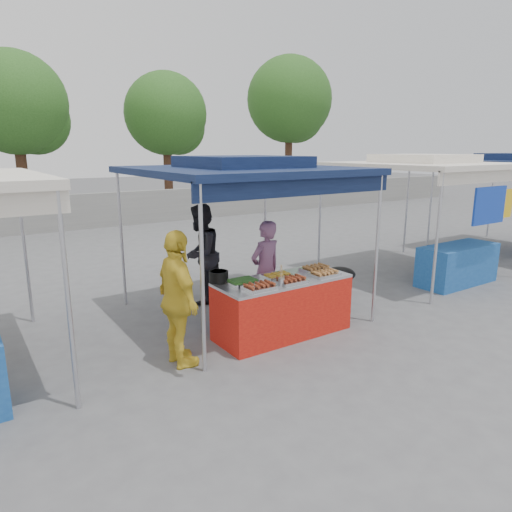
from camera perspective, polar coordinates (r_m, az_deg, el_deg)
ground_plane at (r=6.96m, az=2.79°, el=-9.39°), size 80.00×80.00×0.00m
back_wall at (r=16.73m, az=-20.35°, el=5.28°), size 40.00×0.25×1.20m
main_canopy at (r=7.23m, az=-1.66°, el=10.80°), size 3.20×3.20×2.57m
neighbor_stall_right at (r=10.18m, az=21.77°, el=6.23°), size 3.20×3.20×2.57m
tree_1 at (r=18.13m, az=-27.45°, el=16.11°), size 3.50×3.44×5.91m
tree_2 at (r=20.11m, az=-10.87°, el=16.63°), size 3.44×3.36×5.78m
tree_3 at (r=23.67m, az=4.40°, el=18.47°), size 4.13×4.13×7.09m
vendor_table at (r=6.73m, az=3.34°, el=-6.32°), size 2.00×0.80×0.85m
food_tray_fl at (r=6.08m, az=0.45°, el=-3.89°), size 0.42×0.30×0.07m
food_tray_fm at (r=6.39m, az=4.38°, el=-3.10°), size 0.42×0.30×0.07m
food_tray_fr at (r=6.79m, az=8.52°, el=-2.23°), size 0.42×0.30×0.07m
food_tray_bl at (r=6.31m, az=-1.68°, el=-3.26°), size 0.42×0.30×0.07m
food_tray_bm at (r=6.63m, az=2.67°, el=-2.45°), size 0.42×0.30×0.07m
food_tray_br at (r=7.05m, az=7.43°, el=-1.60°), size 0.42×0.30×0.07m
cooking_pot at (r=6.43m, az=-4.69°, el=-2.57°), size 0.27×0.27×0.16m
skewer_cup at (r=6.25m, az=3.21°, el=-3.26°), size 0.09×0.09×0.11m
wok_burner at (r=7.60m, az=10.45°, el=-3.79°), size 0.48×0.48×0.81m
crate_left at (r=7.16m, az=-3.18°, el=-7.47°), size 0.49×0.35×0.30m
crate_right at (r=7.49m, az=1.82°, el=-6.57°), size 0.47×0.33×0.28m
crate_stacked at (r=7.40m, az=1.84°, el=-4.55°), size 0.45×0.32×0.27m
vendor_woman at (r=7.24m, az=1.20°, el=-1.81°), size 0.64×0.47×1.60m
helper_man at (r=8.05m, az=-6.92°, el=0.24°), size 1.08×1.05×1.76m
customer_person at (r=5.72m, az=-9.71°, el=-5.38°), size 0.46×1.03×1.74m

